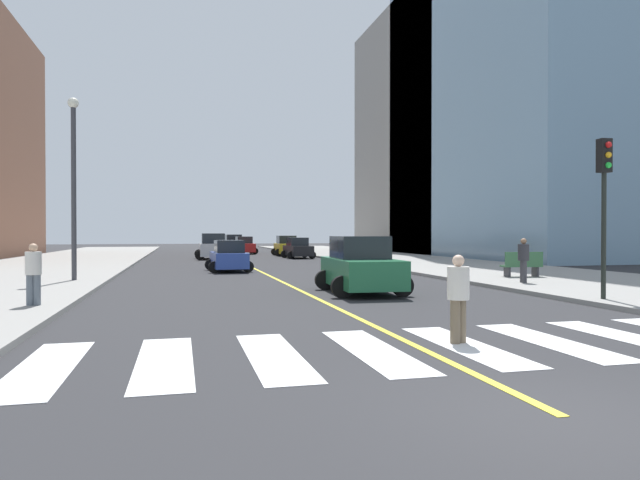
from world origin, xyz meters
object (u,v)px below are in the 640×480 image
car_red_second (244,246)px  pedestrian_waiting_east (523,258)px  traffic_light_near_corner (604,186)px  pedestrian_walking_west (33,271)px  car_black_fourth (298,249)px  street_lamp (74,173)px  car_blue_third (229,257)px  car_gray_seventh (233,244)px  car_silver_nearest (213,247)px  car_yellow_fifth (287,246)px  park_bench (522,265)px  pedestrian_crossing (458,295)px  car_green_sixth (361,266)px

car_red_second → pedestrian_waiting_east: bearing=99.2°
traffic_light_near_corner → pedestrian_walking_west: (-16.07, 2.42, -2.42)m
traffic_light_near_corner → pedestrian_waiting_east: 6.04m
car_black_fourth → street_lamp: bearing=54.3°
car_blue_third → pedestrian_walking_west: size_ratio=2.33×
car_gray_seventh → car_blue_third: bearing=82.8°
car_silver_nearest → car_red_second: 11.33m
car_yellow_fifth → car_silver_nearest: bearing=38.8°
car_gray_seventh → park_bench: size_ratio=2.41×
pedestrian_crossing → pedestrian_walking_west: size_ratio=1.01×
car_silver_nearest → car_red_second: size_ratio=1.17×
pedestrian_waiting_east → car_yellow_fifth: bearing=20.0°
pedestrian_waiting_east → car_silver_nearest: bearing=35.2°
traffic_light_near_corner → pedestrian_waiting_east: size_ratio=2.71×
car_silver_nearest → pedestrian_waiting_east: 29.06m
pedestrian_crossing → car_green_sixth: bearing=59.0°
traffic_light_near_corner → car_gray_seventh: bearing=-82.6°
car_black_fourth → park_bench: bearing=99.7°
car_blue_third → street_lamp: street_lamp is taller
pedestrian_walking_west → car_black_fourth: bearing=-113.0°
car_blue_third → pedestrian_waiting_east: 15.73m
street_lamp → car_silver_nearest: bearing=72.3°
car_black_fourth → park_bench: 24.81m
car_gray_seventh → pedestrian_crossing: bearing=87.8°
car_red_second → car_silver_nearest: bearing=69.7°
car_blue_third → pedestrian_waiting_east: pedestrian_waiting_east is taller
car_blue_third → pedestrian_waiting_east: (10.59, -11.63, 0.31)m
street_lamp → pedestrian_walking_west: bearing=-87.0°
car_blue_third → pedestrian_waiting_east: bearing=-49.8°
car_blue_third → pedestrian_crossing: size_ratio=2.31×
car_red_second → car_blue_third: bearing=80.8°
car_red_second → pedestrian_crossing: 47.70m
car_red_second → traffic_light_near_corner: bearing=96.6°
car_silver_nearest → pedestrian_crossing: bearing=-85.2°
car_black_fourth → car_yellow_fifth: bearing=-93.3°
car_gray_seventh → park_bench: bearing=100.8°
car_red_second → pedestrian_walking_west: (-10.12, -40.82, 0.25)m
car_red_second → car_yellow_fifth: 6.30m
car_blue_third → car_green_sixth: car_green_sixth is taller
car_silver_nearest → car_black_fourth: car_silver_nearest is taller
car_red_second → park_bench: 36.15m
car_green_sixth → pedestrian_waiting_east: size_ratio=2.60×
car_red_second → street_lamp: street_lamp is taller
car_gray_seventh → pedestrian_walking_west: 48.26m
car_yellow_fifth → street_lamp: bearing=64.1°
car_red_second → car_green_sixth: car_green_sixth is taller
traffic_light_near_corner → park_bench: bearing=-108.1°
car_black_fourth → car_green_sixth: (-3.41, -27.65, 0.12)m
car_yellow_fifth → traffic_light_near_corner: size_ratio=0.90×
pedestrian_walking_west → car_blue_third: bearing=-112.5°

